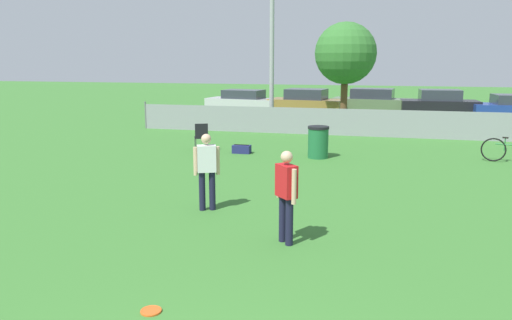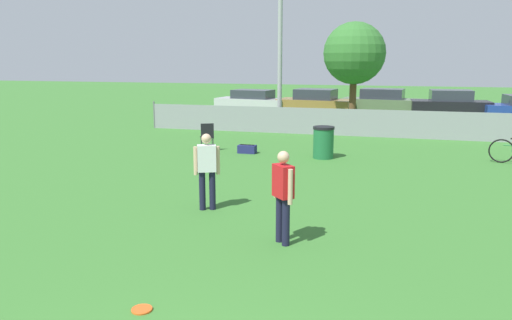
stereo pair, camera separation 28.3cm
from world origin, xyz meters
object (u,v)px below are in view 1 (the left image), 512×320
Objects in this scene: folding_chair_sideline at (201,135)px; gear_bag_sideline at (242,149)px; frisbee_disc at (151,311)px; parked_car_dark at (439,104)px; light_pole at (272,16)px; parked_car_tan at (306,103)px; parked_car_olive at (372,102)px; parked_car_silver at (244,102)px; player_defender_red at (286,191)px; player_receiver_white at (207,167)px; trash_bin at (318,142)px; tree_near_pole at (345,54)px.

folding_chair_sideline reaches higher than gear_bag_sideline.
parked_car_dark reaches higher than frisbee_disc.
light_pole is 6.95m from parked_car_tan.
folding_chair_sideline is 14.04m from parked_car_olive.
parked_car_olive reaches higher than parked_car_tan.
gear_bag_sideline is at bearing -86.20° from light_pole.
light_pole is at bearing -125.68° from folding_chair_sideline.
parked_car_silver is at bearing 117.08° from light_pole.
player_defender_red reaches higher than parked_car_dark.
player_defender_red is (1.93, -1.47, 0.00)m from player_receiver_white.
folding_chair_sideline is at bearing -99.23° from light_pole.
trash_bin reaches higher than gear_bag_sideline.
player_receiver_white is 19.59m from parked_car_olive.
gear_bag_sideline is at bearing 157.75° from player_defender_red.
parked_car_dark is (10.73, 0.24, 0.05)m from parked_car_silver.
light_pole is at bearing 114.57° from trash_bin.
trash_bin is (2.98, -6.53, -4.42)m from light_pole.
player_defender_red is 20.66m from parked_car_dark.
frisbee_disc is 23.59m from parked_car_dark.
parked_car_tan is at bearing 93.99° from frisbee_disc.
folding_chair_sideline is 0.22× the size of parked_car_tan.
tree_near_pole reaches higher than player_defender_red.
light_pole reaches higher than folding_chair_sideline.
parked_car_tan is (3.70, -0.33, 0.03)m from parked_car_silver.
parked_car_olive is at bearing 58.66° from player_receiver_white.
player_defender_red is 1.58× the size of trash_bin.
gear_bag_sideline is (-3.02, 7.80, -0.77)m from player_defender_red.
light_pole is at bearing -145.10° from parked_car_dark.
light_pole reaches higher than parked_car_olive.
frisbee_disc is 0.06× the size of parked_car_olive.
parked_car_silver is at bearing 146.52° from tree_near_pole.
parked_car_tan reaches higher than trash_bin.
parked_car_tan is at bearing 144.42° from player_defender_red.
player_defender_red reaches higher than parked_car_olive.
player_receiver_white is 18.18m from parked_car_tan.
light_pole is at bearing -115.69° from parked_car_olive.
parked_car_dark is (4.78, 12.57, 0.22)m from trash_bin.
parked_car_olive is at bearing 15.53° from parked_car_silver.
tree_near_pole reaches higher than parked_car_dark.
player_defender_red is 8.40m from gear_bag_sideline.
frisbee_disc is 0.26× the size of trash_bin.
player_receiver_white is at bearing -91.28° from parked_car_olive.
player_receiver_white reaches higher than folding_chair_sideline.
trash_bin is 2.59m from gear_bag_sideline.
player_defender_red is 0.40× the size of parked_car_dark.
player_receiver_white is at bearing 85.16° from folding_chair_sideline.
frisbee_disc is (-1.15, -2.73, -0.89)m from player_defender_red.
parked_car_olive is at bearing 134.30° from player_defender_red.
parked_car_dark is (4.68, 4.24, -2.60)m from tree_near_pole.
trash_bin is 0.22× the size of parked_car_olive.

